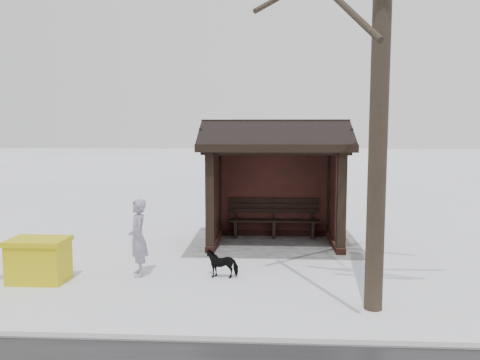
% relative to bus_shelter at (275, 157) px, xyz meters
% --- Properties ---
extents(ground, '(120.00, 120.00, 0.00)m').
position_rel_bus_shelter_xyz_m(ground, '(0.00, 0.16, -2.17)').
color(ground, white).
rests_on(ground, ground).
extents(kerb, '(120.00, 0.15, 0.06)m').
position_rel_bus_shelter_xyz_m(kerb, '(0.00, 5.66, -2.16)').
color(kerb, gray).
rests_on(kerb, ground).
extents(trampled_patch, '(4.20, 3.20, 0.02)m').
position_rel_bus_shelter_xyz_m(trampled_patch, '(0.00, -0.04, -2.16)').
color(trampled_patch, '#96969B').
rests_on(trampled_patch, ground).
extents(bus_shelter, '(3.60, 2.40, 3.09)m').
position_rel_bus_shelter_xyz_m(bus_shelter, '(0.00, 0.00, 0.00)').
color(bus_shelter, '#361813').
rests_on(bus_shelter, ground).
extents(pedestrian, '(0.53, 0.64, 1.50)m').
position_rel_bus_shelter_xyz_m(pedestrian, '(2.69, 2.87, -1.41)').
color(pedestrian, gray).
rests_on(pedestrian, ground).
extents(dog, '(0.63, 0.29, 0.53)m').
position_rel_bus_shelter_xyz_m(dog, '(1.05, 2.85, -1.90)').
color(dog, black).
rests_on(dog, ground).
extents(grit_bin, '(1.07, 0.73, 0.82)m').
position_rel_bus_shelter_xyz_m(grit_bin, '(4.45, 3.33, -1.75)').
color(grit_bin, '#C6B50B').
rests_on(grit_bin, ground).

